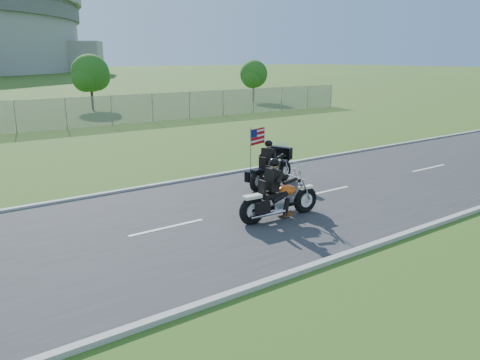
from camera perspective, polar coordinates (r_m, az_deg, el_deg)
ground at (r=13.77m, az=-1.42°, el=-4.28°), size 420.00×420.00×0.00m
road at (r=13.77m, az=-1.42°, el=-4.20°), size 120.00×8.00×0.04m
curb_north at (r=17.12m, az=-9.02°, el=-0.45°), size 120.00×0.18×0.12m
curb_south at (r=10.87m, az=10.79°, el=-9.66°), size 120.00×0.18×0.12m
tree_fence_near at (r=42.98m, az=-17.74°, el=12.09°), size 3.52×3.28×4.75m
tree_fence_far at (r=48.68m, az=1.68°, el=12.61°), size 3.08×2.87×4.20m
motorcycle_lead at (r=13.29m, az=4.71°, el=-2.45°), size 2.70×0.73×1.82m
motorcycle_follow at (r=16.64m, az=3.82°, el=1.16°), size 2.48×1.21×2.13m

